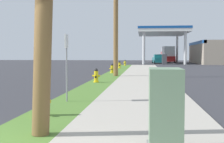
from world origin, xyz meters
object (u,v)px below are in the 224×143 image
(fire_hydrant_nearest, at_px, (42,102))
(street_sign_post, at_px, (67,54))
(truck_red_at_forecourt, at_px, (168,55))
(fire_hydrant_fourth, at_px, (120,65))
(car_teal_by_near_pump, at_px, (159,59))
(fire_hydrant_fifth, at_px, (125,63))
(fire_hydrant_second, at_px, (96,76))
(fire_hydrant_third, at_px, (112,69))
(utility_pole_midground, at_px, (116,8))
(utility_cabinet, at_px, (165,114))

(fire_hydrant_nearest, xyz_separation_m, street_sign_post, (0.04, 2.31, 1.19))
(street_sign_post, bearing_deg, truck_red_at_forecourt, 82.30)
(fire_hydrant_fourth, distance_m, car_teal_by_near_pump, 22.88)
(fire_hydrant_fifth, distance_m, truck_red_at_forecourt, 22.54)
(fire_hydrant_second, height_order, street_sign_post, street_sign_post)
(fire_hydrant_third, distance_m, utility_pole_midground, 5.31)
(truck_red_at_forecourt, bearing_deg, fire_hydrant_nearest, -97.43)
(fire_hydrant_fourth, height_order, street_sign_post, street_sign_post)
(utility_pole_midground, relative_size, utility_cabinet, 7.11)
(fire_hydrant_fourth, height_order, fire_hydrant_fifth, same)
(fire_hydrant_second, relative_size, street_sign_post, 0.35)
(fire_hydrant_nearest, height_order, utility_cabinet, utility_cabinet)
(fire_hydrant_third, xyz_separation_m, utility_cabinet, (2.79, -19.88, 0.27))
(utility_pole_midground, relative_size, truck_red_at_forecourt, 1.40)
(fire_hydrant_second, distance_m, street_sign_post, 6.86)
(utility_pole_midground, bearing_deg, fire_hydrant_fifth, 91.50)
(utility_pole_midground, relative_size, street_sign_post, 4.31)
(fire_hydrant_nearest, xyz_separation_m, utility_pole_midground, (0.56, 14.21, 4.32))
(fire_hydrant_third, relative_size, street_sign_post, 0.35)
(utility_pole_midground, bearing_deg, fire_hydrant_nearest, -92.24)
(utility_pole_midground, bearing_deg, fire_hydrant_third, 100.54)
(fire_hydrant_second, bearing_deg, utility_cabinet, -76.49)
(car_teal_by_near_pump, bearing_deg, street_sign_post, -96.28)
(fire_hydrant_nearest, bearing_deg, fire_hydrant_second, 90.24)
(utility_cabinet, bearing_deg, fire_hydrant_third, 97.97)
(fire_hydrant_third, distance_m, car_teal_by_near_pump, 31.55)
(fire_hydrant_nearest, bearing_deg, fire_hydrant_fourth, 90.18)
(fire_hydrant_third, height_order, street_sign_post, street_sign_post)
(fire_hydrant_second, bearing_deg, fire_hydrant_fourth, 90.15)
(fire_hydrant_nearest, relative_size, utility_cabinet, 0.58)
(fire_hydrant_third, relative_size, car_teal_by_near_pump, 0.16)
(fire_hydrant_third, bearing_deg, fire_hydrant_nearest, -89.98)
(fire_hydrant_fourth, bearing_deg, utility_cabinet, -84.31)
(truck_red_at_forecourt, bearing_deg, fire_hydrant_fifth, -108.49)
(fire_hydrant_third, relative_size, fire_hydrant_fifth, 1.00)
(fire_hydrant_third, height_order, car_teal_by_near_pump, car_teal_by_near_pump)
(fire_hydrant_second, height_order, car_teal_by_near_pump, car_teal_by_near_pump)
(fire_hydrant_third, distance_m, fire_hydrant_fifth, 16.53)
(fire_hydrant_second, xyz_separation_m, utility_cabinet, (2.82, -11.72, 0.27))
(fire_hydrant_nearest, bearing_deg, utility_pole_midground, 87.76)
(street_sign_post, xyz_separation_m, truck_red_at_forecourt, (7.14, 52.81, -0.15))
(utility_pole_midground, xyz_separation_m, truck_red_at_forecourt, (6.63, 40.91, -3.28))
(fire_hydrant_nearest, relative_size, fire_hydrant_fifth, 1.00)
(fire_hydrant_fourth, xyz_separation_m, fire_hydrant_fifth, (0.13, 7.68, 0.00))
(fire_hydrant_nearest, distance_m, street_sign_post, 2.60)
(fire_hydrant_fifth, height_order, utility_cabinet, utility_cabinet)
(fire_hydrant_nearest, bearing_deg, fire_hydrant_fifth, 89.92)
(fire_hydrant_nearest, distance_m, fire_hydrant_third, 17.23)
(street_sign_post, bearing_deg, fire_hydrant_fifth, 90.00)
(fire_hydrant_fourth, bearing_deg, truck_red_at_forecourt, 75.95)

